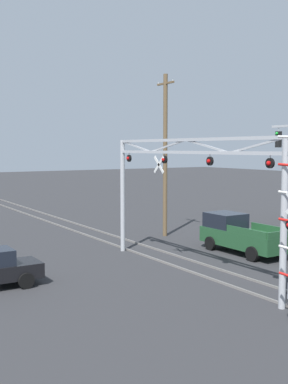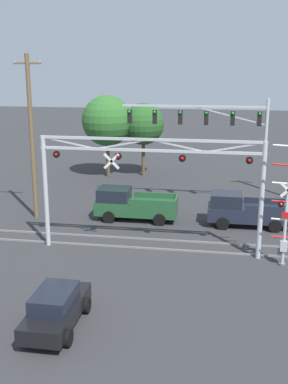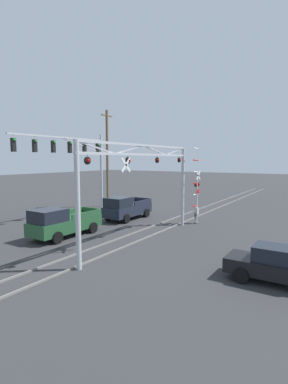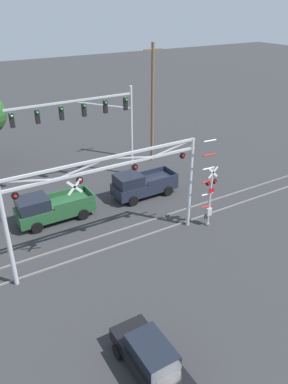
% 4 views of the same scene
% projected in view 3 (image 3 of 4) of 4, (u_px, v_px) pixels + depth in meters
% --- Properties ---
extents(rail_track_near, '(80.00, 0.08, 0.10)m').
position_uv_depth(rail_track_near, '(140.00, 240.00, 19.60)').
color(rail_track_near, gray).
rests_on(rail_track_near, ground_plane).
extents(rail_track_far, '(80.00, 0.08, 0.10)m').
position_uv_depth(rail_track_far, '(122.00, 237.00, 20.36)').
color(rail_track_far, gray).
rests_on(rail_track_far, ground_plane).
extents(crossing_gantry, '(11.92, 0.29, 6.27)m').
position_uv_depth(crossing_gantry, '(144.00, 175.00, 18.96)').
color(crossing_gantry, '#B7BABF').
rests_on(crossing_gantry, ground_plane).
extents(crossing_signal_mast, '(1.32, 0.35, 6.26)m').
position_uv_depth(crossing_signal_mast, '(197.00, 197.00, 24.64)').
color(crossing_signal_mast, '#B7BABF').
rests_on(crossing_signal_mast, ground_plane).
extents(traffic_signal_span, '(10.10, 0.39, 7.74)m').
position_uv_depth(traffic_signal_span, '(79.00, 157.00, 26.79)').
color(traffic_signal_span, '#B7BABF').
rests_on(traffic_signal_span, ground_plane).
extents(pickup_truck_lead, '(5.34, 2.19, 2.10)m').
position_uv_depth(pickup_truck_lead, '(62.00, 222.00, 20.51)').
color(pickup_truck_lead, '#23512D').
rests_on(pickup_truck_lead, ground_plane).
extents(pickup_truck_following, '(5.11, 2.19, 2.10)m').
position_uv_depth(pickup_truck_following, '(126.00, 208.00, 26.51)').
color(pickup_truck_following, '#1E2333').
rests_on(pickup_truck_following, ground_plane).
extents(sedan_waiting, '(1.93, 4.14, 1.62)m').
position_uv_depth(sedan_waiting, '(277.00, 265.00, 12.87)').
color(sedan_waiting, black).
rests_on(sedan_waiting, ground_plane).
extents(utility_pole_right, '(1.80, 0.28, 10.65)m').
position_uv_depth(utility_pole_right, '(107.00, 158.00, 33.10)').
color(utility_pole_right, brown).
rests_on(utility_pole_right, ground_plane).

